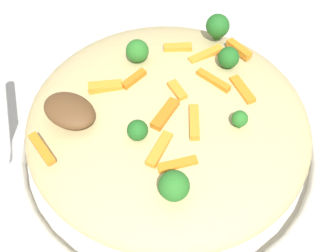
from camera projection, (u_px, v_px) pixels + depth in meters
ground_plane at (168, 157)px, 0.54m from camera, size 2.40×2.40×0.00m
serving_bowl at (168, 147)px, 0.52m from camera, size 0.35×0.35×0.04m
pasta_mound at (168, 122)px, 0.49m from camera, size 0.30×0.30×0.07m
carrot_piece_0 at (213, 80)px, 0.48m from camera, size 0.04×0.01×0.01m
carrot_piece_1 at (165, 114)px, 0.45m from camera, size 0.01×0.04×0.01m
carrot_piece_2 at (242, 89)px, 0.48m from camera, size 0.04×0.03×0.01m
carrot_piece_3 at (194, 122)px, 0.44m from camera, size 0.03×0.04×0.01m
carrot_piece_4 at (105, 87)px, 0.48m from camera, size 0.03×0.03×0.01m
carrot_piece_5 at (180, 92)px, 0.47m from camera, size 0.03×0.02×0.01m
carrot_piece_6 at (178, 48)px, 0.51m from camera, size 0.03×0.03×0.01m
carrot_piece_7 at (239, 49)px, 0.51m from camera, size 0.03×0.02×0.01m
carrot_piece_8 at (159, 149)px, 0.43m from camera, size 0.02×0.04×0.01m
carrot_piece_9 at (134, 79)px, 0.48m from camera, size 0.01×0.03×0.01m
carrot_piece_10 at (177, 165)px, 0.42m from camera, size 0.03×0.03×0.01m
carrot_piece_11 at (206, 55)px, 0.51m from camera, size 0.02×0.04×0.01m
carrot_piece_12 at (42, 148)px, 0.43m from camera, size 0.04×0.02×0.01m
broccoli_floret_0 at (137, 130)px, 0.43m from camera, size 0.02×0.02×0.02m
broccoli_floret_1 at (240, 119)px, 0.44m from camera, size 0.02×0.02×0.02m
broccoli_floret_2 at (174, 186)px, 0.39m from camera, size 0.03×0.03×0.03m
broccoli_floret_3 at (218, 26)px, 0.52m from camera, size 0.03×0.03×0.03m
broccoli_floret_4 at (229, 58)px, 0.49m from camera, size 0.02×0.02×0.03m
broccoli_floret_5 at (137, 51)px, 0.49m from camera, size 0.02×0.02×0.03m
serving_spoon at (32, 108)px, 0.43m from camera, size 0.15×0.14×0.08m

